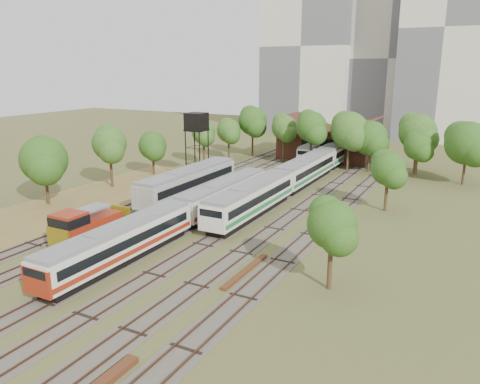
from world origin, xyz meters
The scene contains 17 objects.
ground centered at (0.00, 0.00, 0.00)m, with size 240.00×240.00×0.00m, color #475123.
dry_grass_patch centered at (-18.00, 8.00, 0.02)m, with size 14.00×60.00×0.04m, color brown.
tracks centered at (-0.67, 25.00, 0.04)m, with size 24.60×80.00×0.19m.
railcar_red_set centered at (-2.00, 12.69, 1.75)m, with size 2.68×34.58×3.31m.
railcar_green_set centered at (2.00, 37.94, 1.94)m, with size 2.96×52.08×3.66m.
railcar_rear centered at (-2.00, 55.94, 1.75)m, with size 2.69×16.08×3.32m.
shunter_locomotive centered at (-8.00, 5.80, 1.64)m, with size 2.62×8.10×3.44m.
old_grey_coach centered at (-8.00, 23.14, 2.10)m, with size 3.12×18.00×3.86m.
water_tower centered at (-13.19, 33.13, 8.15)m, with size 2.79×2.79×9.68m.
rail_pile_far centered at (8.20, 7.03, 0.12)m, with size 0.46×7.34×0.24m, color #5C311A.
maintenance_shed centered at (-1.00, 57.98, 2.91)m, with size 16.45×11.55×7.58m.
tree_band_left centered at (-20.39, 16.94, 5.56)m, with size 8.52×55.21×8.36m.
tree_band_far centered at (4.93, 49.69, 6.09)m, with size 43.81×11.13×9.32m.
tree_band_right centered at (15.07, 30.79, 4.89)m, with size 4.65×44.89×6.93m.
tower_left centered at (-18.00, 95.00, 21.00)m, with size 22.00×16.00×42.00m, color silver.
tower_centre centered at (2.00, 100.00, 18.00)m, with size 20.00×18.00×36.00m, color #AEA99D.
tower_right centered at (14.00, 92.00, 24.00)m, with size 18.00×16.00×48.00m, color silver.
Camera 1 is at (23.99, -23.84, 15.96)m, focal length 35.00 mm.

